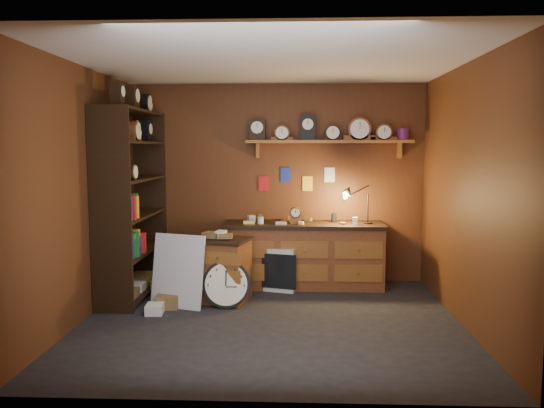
% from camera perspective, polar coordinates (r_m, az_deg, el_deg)
% --- Properties ---
extents(floor, '(4.00, 4.00, 0.00)m').
position_cam_1_polar(floor, '(5.77, -0.16, -12.50)').
color(floor, black).
rests_on(floor, ground).
extents(room_shell, '(4.02, 3.62, 2.71)m').
position_cam_1_polar(room_shell, '(5.58, 0.35, 4.88)').
color(room_shell, '#562D14').
rests_on(room_shell, ground).
extents(shelving_unit, '(0.47, 1.60, 2.58)m').
position_cam_1_polar(shelving_unit, '(6.78, -15.08, 0.92)').
color(shelving_unit, black).
rests_on(shelving_unit, ground).
extents(workbench, '(2.12, 0.66, 1.36)m').
position_cam_1_polar(workbench, '(7.07, 3.46, -5.08)').
color(workbench, brown).
rests_on(workbench, ground).
extents(low_cabinet, '(0.77, 0.70, 0.84)m').
position_cam_1_polar(low_cabinet, '(6.45, -5.52, -6.76)').
color(low_cabinet, brown).
rests_on(low_cabinet, ground).
extents(big_round_clock, '(0.55, 0.18, 0.55)m').
position_cam_1_polar(big_round_clock, '(6.19, -4.92, -8.60)').
color(big_round_clock, black).
rests_on(big_round_clock, ground).
extents(white_panel, '(0.67, 0.37, 0.86)m').
position_cam_1_polar(white_panel, '(6.37, -10.04, -10.78)').
color(white_panel, silver).
rests_on(white_panel, ground).
extents(mini_fridge, '(0.66, 0.68, 0.56)m').
position_cam_1_polar(mini_fridge, '(7.03, 0.79, -6.75)').
color(mini_fridge, silver).
rests_on(mini_fridge, ground).
extents(floor_box_a, '(0.27, 0.23, 0.15)m').
position_cam_1_polar(floor_box_a, '(6.30, -11.15, -10.28)').
color(floor_box_a, brown).
rests_on(floor_box_a, ground).
extents(floor_box_b, '(0.20, 0.24, 0.11)m').
position_cam_1_polar(floor_box_b, '(6.13, -12.51, -10.96)').
color(floor_box_b, white).
rests_on(floor_box_b, ground).
extents(floor_box_c, '(0.25, 0.22, 0.16)m').
position_cam_1_polar(floor_box_c, '(6.98, -12.06, -8.64)').
color(floor_box_c, brown).
rests_on(floor_box_c, ground).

